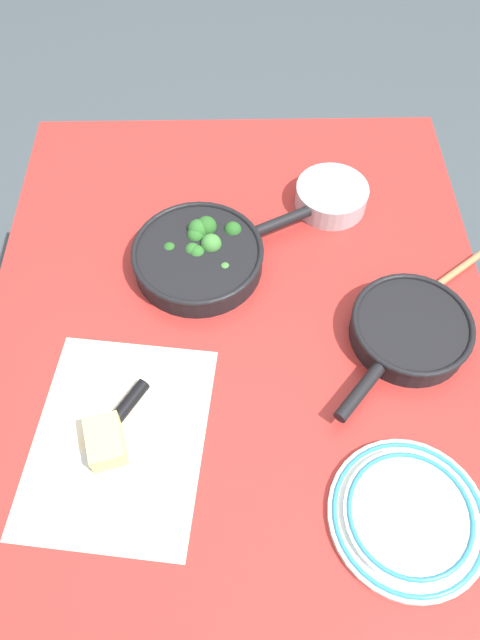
{
  "coord_description": "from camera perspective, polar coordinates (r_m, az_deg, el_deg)",
  "views": [
    {
      "loc": [
        -0.59,
        0.01,
        1.66
      ],
      "look_at": [
        0.0,
        0.0,
        0.74
      ],
      "focal_mm": 32.0,
      "sensor_mm": 36.0,
      "label": 1
    }
  ],
  "objects": [
    {
      "name": "ground_plane",
      "position": [
        1.76,
        0.0,
        -13.17
      ],
      "size": [
        14.0,
        14.0,
        0.0
      ],
      "primitive_type": "plane",
      "color": "#424C51"
    },
    {
      "name": "dining_table_red",
      "position": [
        1.17,
        0.0,
        -2.44
      ],
      "size": [
        1.24,
        0.99,
        0.72
      ],
      "color": "#B72D28",
      "rests_on": "ground_plane"
    },
    {
      "name": "skillet_broccoli",
      "position": [
        1.18,
        -4.05,
        6.58
      ],
      "size": [
        0.27,
        0.38,
        0.07
      ],
      "rotation": [
        0.0,
        0.0,
        5.17
      ],
      "color": "black",
      "rests_on": "dining_table_red"
    },
    {
      "name": "skillet_eggs",
      "position": [
        1.12,
        16.58,
        -0.95
      ],
      "size": [
        0.3,
        0.28,
        0.05
      ],
      "rotation": [
        0.0,
        0.0,
        2.43
      ],
      "color": "black",
      "rests_on": "dining_table_red"
    },
    {
      "name": "wooden_spoon",
      "position": [
        1.21,
        18.79,
        3.07
      ],
      "size": [
        0.26,
        0.34,
        0.02
      ],
      "rotation": [
        0.0,
        0.0,
        2.21
      ],
      "color": "#A87A4C",
      "rests_on": "dining_table_red"
    },
    {
      "name": "parchment_sheet",
      "position": [
        1.02,
        -11.99,
        -11.52
      ],
      "size": [
        0.41,
        0.34,
        0.0
      ],
      "color": "beige",
      "rests_on": "dining_table_red"
    },
    {
      "name": "grater_knife",
      "position": [
        1.03,
        -12.66,
        -10.22
      ],
      "size": [
        0.24,
        0.17,
        0.02
      ],
      "rotation": [
        0.0,
        0.0,
        2.57
      ],
      "color": "silver",
      "rests_on": "dining_table_red"
    },
    {
      "name": "cheese_block",
      "position": [
        1.0,
        -13.28,
        -11.8
      ],
      "size": [
        0.09,
        0.08,
        0.05
      ],
      "color": "#EFD67A",
      "rests_on": "dining_table_red"
    },
    {
      "name": "dinner_plate_stack",
      "position": [
        0.99,
        16.51,
        -18.24
      ],
      "size": [
        0.26,
        0.26,
        0.03
      ],
      "color": "silver",
      "rests_on": "dining_table_red"
    },
    {
      "name": "prep_bowl_steel",
      "position": [
        1.31,
        9.12,
        12.11
      ],
      "size": [
        0.16,
        0.16,
        0.05
      ],
      "color": "#B7B7BC",
      "rests_on": "dining_table_red"
    }
  ]
}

